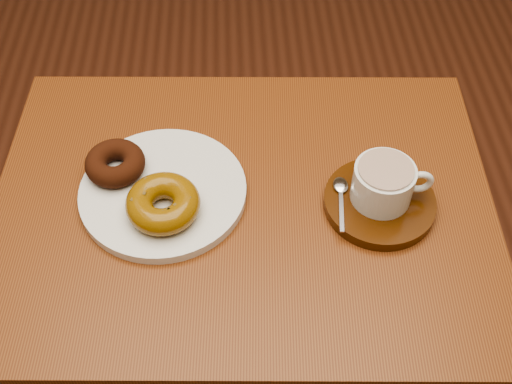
{
  "coord_description": "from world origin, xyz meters",
  "views": [
    {
      "loc": [
        0.22,
        -0.71,
        1.48
      ],
      "look_at": [
        0.24,
        -0.1,
        0.73
      ],
      "focal_mm": 45.0,
      "sensor_mm": 36.0,
      "label": 1
    }
  ],
  "objects_px": {
    "donut_plate": "(163,192)",
    "coffee_cup": "(384,183)",
    "saucer": "(379,203)",
    "cafe_table": "(244,244)"
  },
  "relations": [
    {
      "from": "donut_plate",
      "to": "saucer",
      "type": "distance_m",
      "value": 0.33
    },
    {
      "from": "saucer",
      "to": "coffee_cup",
      "type": "xyz_separation_m",
      "value": [
        0.0,
        0.0,
        0.04
      ]
    },
    {
      "from": "cafe_table",
      "to": "coffee_cup",
      "type": "distance_m",
      "value": 0.26
    },
    {
      "from": "donut_plate",
      "to": "saucer",
      "type": "relative_size",
      "value": 1.52
    },
    {
      "from": "saucer",
      "to": "coffee_cup",
      "type": "distance_m",
      "value": 0.04
    },
    {
      "from": "coffee_cup",
      "to": "saucer",
      "type": "bearing_deg",
      "value": -110.03
    },
    {
      "from": "cafe_table",
      "to": "coffee_cup",
      "type": "height_order",
      "value": "coffee_cup"
    },
    {
      "from": "donut_plate",
      "to": "coffee_cup",
      "type": "xyz_separation_m",
      "value": [
        0.33,
        -0.03,
        0.04
      ]
    },
    {
      "from": "coffee_cup",
      "to": "cafe_table",
      "type": "bearing_deg",
      "value": 177.45
    },
    {
      "from": "donut_plate",
      "to": "coffee_cup",
      "type": "distance_m",
      "value": 0.33
    }
  ]
}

